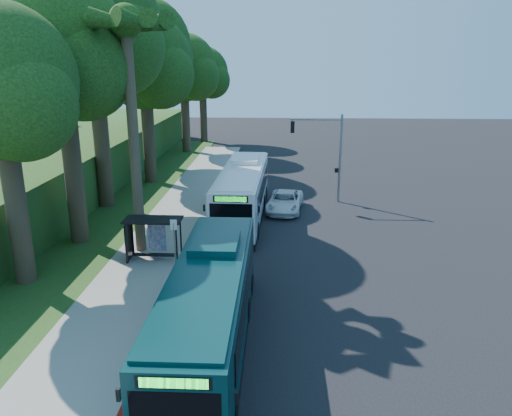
{
  "coord_description": "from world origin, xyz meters",
  "views": [
    {
      "loc": [
        -0.04,
        -29.08,
        11.07
      ],
      "look_at": [
        -1.43,
        1.0,
        2.07
      ],
      "focal_mm": 35.0,
      "sensor_mm": 36.0,
      "label": 1
    }
  ],
  "objects_px": {
    "white_bus": "(243,191)",
    "pickup": "(285,201)",
    "bus_shelter": "(150,231)",
    "teal_bus": "(210,306)"
  },
  "relations": [
    {
      "from": "bus_shelter",
      "to": "pickup",
      "type": "relative_size",
      "value": 0.6
    },
    {
      "from": "bus_shelter",
      "to": "pickup",
      "type": "xyz_separation_m",
      "value": [
        7.73,
        10.12,
        -1.07
      ]
    },
    {
      "from": "pickup",
      "to": "bus_shelter",
      "type": "bearing_deg",
      "value": -120.43
    },
    {
      "from": "bus_shelter",
      "to": "white_bus",
      "type": "relative_size",
      "value": 0.24
    },
    {
      "from": "white_bus",
      "to": "teal_bus",
      "type": "distance_m",
      "value": 17.18
    },
    {
      "from": "white_bus",
      "to": "teal_bus",
      "type": "bearing_deg",
      "value": -88.47
    },
    {
      "from": "white_bus",
      "to": "pickup",
      "type": "relative_size",
      "value": 2.56
    },
    {
      "from": "bus_shelter",
      "to": "teal_bus",
      "type": "xyz_separation_m",
      "value": [
        4.62,
        -8.88,
        0.09
      ]
    },
    {
      "from": "bus_shelter",
      "to": "white_bus",
      "type": "distance_m",
      "value": 9.52
    },
    {
      "from": "bus_shelter",
      "to": "teal_bus",
      "type": "distance_m",
      "value": 10.01
    }
  ]
}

